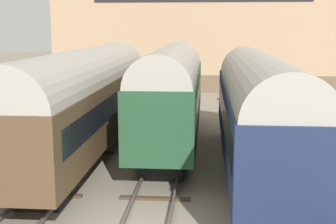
# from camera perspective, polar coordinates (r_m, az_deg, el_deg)

# --- Properties ---
(train_car_navy) EXTENTS (2.94, 15.61, 5.11)m
(train_car_navy) POSITION_cam_1_polar(r_m,az_deg,el_deg) (19.87, 11.00, 0.59)
(train_car_navy) COLOR black
(train_car_navy) RESTS_ON ground
(train_car_brown) EXTENTS (3.11, 18.82, 5.18)m
(train_car_brown) POSITION_cam_1_polar(r_m,az_deg,el_deg) (22.90, -10.04, 1.97)
(train_car_brown) COLOR black
(train_car_brown) RESTS_ON ground
(train_car_green) EXTENTS (2.85, 15.15, 5.23)m
(train_car_green) POSITION_cam_1_polar(r_m,az_deg,el_deg) (24.50, 0.46, 2.81)
(train_car_green) COLOR black
(train_car_green) RESTS_ON ground
(warehouse_building) EXTENTS (28.84, 12.33, 16.49)m
(warehouse_building) POSITION_cam_1_polar(r_m,az_deg,el_deg) (50.56, 4.23, 12.67)
(warehouse_building) COLOR brown
(warehouse_building) RESTS_ON ground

